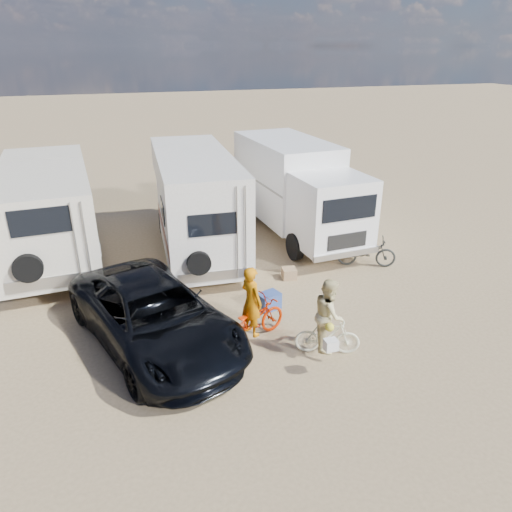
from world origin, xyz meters
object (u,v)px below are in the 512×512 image
object	(u,v)px
rider_man	(251,308)
crate	(289,273)
bike_woman	(327,336)
box_truck	(298,191)
dark_suv	(154,316)
cooler	(269,301)
rv_left	(48,214)
bike_man	(251,321)
bike_parked	(366,252)
rider_woman	(328,321)
rv_main	(196,204)

from	to	relation	value
rider_man	crate	xyz separation A→B (m)	(2.10, 2.84, -0.72)
bike_woman	rider_man	distance (m)	1.89
box_truck	dark_suv	xyz separation A→B (m)	(-5.98, -5.76, -0.92)
dark_suv	cooler	xyz separation A→B (m)	(3.12, 0.76, -0.55)
box_truck	dark_suv	size ratio (longest dim) A/B	1.26
rv_left	bike_man	xyz separation A→B (m)	(4.85, -6.81, -1.00)
rv_left	bike_man	size ratio (longest dim) A/B	3.69
crate	rv_left	bearing A→B (deg)	150.28
dark_suv	rv_left	bearing A→B (deg)	94.54
bike_parked	cooler	size ratio (longest dim) A/B	3.22
bike_man	bike_woman	xyz separation A→B (m)	(1.50, -1.07, -0.07)
cooler	crate	size ratio (longest dim) A/B	1.41
box_truck	rider_woman	distance (m)	7.74
crate	rider_man	bearing A→B (deg)	-126.56
box_truck	bike_man	size ratio (longest dim) A/B	3.58
rv_main	box_truck	world-z (taller)	box_truck
rider_woman	rv_main	bearing A→B (deg)	35.35
rv_left	rider_man	bearing A→B (deg)	-57.79
rv_main	rider_woman	size ratio (longest dim) A/B	4.04
bike_parked	rider_woman	bearing A→B (deg)	165.14
rv_left	rider_man	xyz separation A→B (m)	(4.85, -6.81, -0.64)
bike_woman	rider_woman	world-z (taller)	rider_woman
box_truck	rider_man	bearing A→B (deg)	-124.46
rider_man	bike_parked	world-z (taller)	rider_man
dark_suv	rider_woman	bearing A→B (deg)	-41.27
bike_woman	crate	xyz separation A→B (m)	(0.60, 3.90, -0.29)
bike_man	bike_parked	bearing A→B (deg)	-80.79
rv_left	dark_suv	world-z (taller)	rv_left
rv_left	rider_woman	bearing A→B (deg)	-54.37
dark_suv	crate	world-z (taller)	dark_suv
bike_man	rider_woman	xyz separation A→B (m)	(1.50, -1.07, 0.34)
rv_main	crate	world-z (taller)	rv_main
dark_suv	rv_main	bearing A→B (deg)	50.34
rv_left	box_truck	bearing A→B (deg)	-6.69
box_truck	crate	size ratio (longest dim) A/B	17.21
dark_suv	rider_man	size ratio (longest dim) A/B	3.17
box_truck	rider_man	size ratio (longest dim) A/B	4.00
bike_woman	bike_parked	size ratio (longest dim) A/B	0.81
rv_main	dark_suv	xyz separation A→B (m)	(-2.10, -5.34, -0.90)
bike_woman	rider_woman	xyz separation A→B (m)	(0.00, 0.00, 0.41)
dark_suv	bike_parked	size ratio (longest dim) A/B	3.00
rider_man	box_truck	bearing A→B (deg)	-52.96
bike_man	bike_parked	distance (m)	5.63
bike_man	bike_woman	distance (m)	1.84
box_truck	rv_left	bearing A→B (deg)	172.96
rider_man	rider_woman	world-z (taller)	rider_man
bike_parked	crate	size ratio (longest dim) A/B	4.55
rider_man	cooler	size ratio (longest dim) A/B	3.05
bike_woman	dark_suv	bearing A→B (deg)	89.04
bike_woman	rv_left	bearing A→B (deg)	61.06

